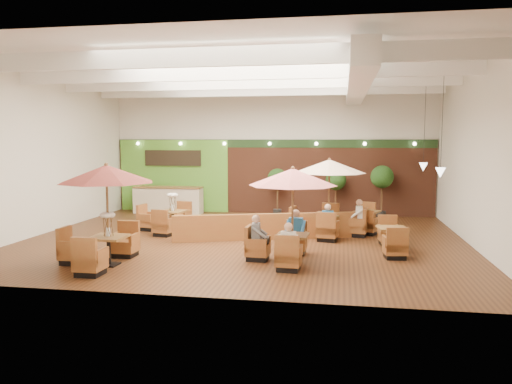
% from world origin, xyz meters
% --- Properties ---
extents(room, '(14.04, 14.00, 5.52)m').
position_xyz_m(room, '(0.25, 1.22, 3.63)').
color(room, '#381E0F').
rests_on(room, ground).
extents(service_counter, '(3.00, 0.75, 1.18)m').
position_xyz_m(service_counter, '(-4.40, 5.10, 0.58)').
color(service_counter, beige).
rests_on(service_counter, ground).
extents(booth_divider, '(5.85, 2.06, 0.84)m').
position_xyz_m(booth_divider, '(0.74, 0.12, 0.42)').
color(booth_divider, brown).
rests_on(booth_divider, ground).
extents(table_0, '(2.51, 2.57, 2.64)m').
position_xyz_m(table_0, '(-2.85, -3.87, 1.89)').
color(table_0, brown).
rests_on(table_0, ground).
extents(table_1, '(2.41, 2.48, 2.53)m').
position_xyz_m(table_1, '(1.76, -2.67, 1.83)').
color(table_1, brown).
rests_on(table_1, ground).
extents(table_2, '(2.63, 2.63, 2.62)m').
position_xyz_m(table_2, '(2.66, 1.15, 1.78)').
color(table_2, brown).
rests_on(table_2, ground).
extents(table_3, '(1.75, 2.54, 1.51)m').
position_xyz_m(table_3, '(-3.02, 1.05, 0.45)').
color(table_3, brown).
rests_on(table_3, ground).
extents(table_4, '(0.89, 2.44, 0.89)m').
position_xyz_m(table_4, '(4.54, -0.96, 0.34)').
color(table_4, brown).
rests_on(table_4, ground).
extents(table_5, '(1.03, 2.51, 0.88)m').
position_xyz_m(table_5, '(3.99, 2.42, 0.34)').
color(table_5, brown).
rests_on(table_5, ground).
extents(topiary_0, '(0.86, 0.86, 2.00)m').
position_xyz_m(topiary_0, '(0.39, 5.30, 1.49)').
color(topiary_0, black).
rests_on(topiary_0, ground).
extents(topiary_1, '(0.85, 0.85, 1.97)m').
position_xyz_m(topiary_1, '(2.84, 5.30, 1.47)').
color(topiary_1, black).
rests_on(topiary_1, ground).
extents(topiary_2, '(0.94, 0.94, 2.17)m').
position_xyz_m(topiary_2, '(4.71, 5.30, 1.62)').
color(topiary_2, black).
rests_on(topiary_2, ground).
extents(diner_0, '(0.37, 0.29, 0.75)m').
position_xyz_m(diner_0, '(1.82, -3.60, 0.74)').
color(diner_0, white).
rests_on(diner_0, ground).
extents(diner_1, '(0.40, 0.33, 0.80)m').
position_xyz_m(diner_1, '(1.82, -1.75, 0.76)').
color(diner_1, '#24629C').
rests_on(diner_1, ground).
extents(diner_2, '(0.32, 0.39, 0.77)m').
position_xyz_m(diner_2, '(0.90, -2.67, 0.75)').
color(diner_2, slate).
rests_on(diner_2, ground).
extents(diner_3, '(0.36, 0.29, 0.74)m').
position_xyz_m(diner_3, '(2.66, 0.20, 0.74)').
color(diner_3, '#24629C').
rests_on(diner_3, ground).
extents(diner_4, '(0.31, 0.39, 0.79)m').
position_xyz_m(diner_4, '(3.62, 1.15, 0.76)').
color(diner_4, white).
rests_on(diner_4, ground).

